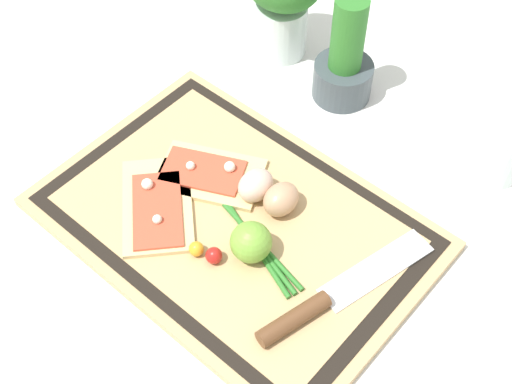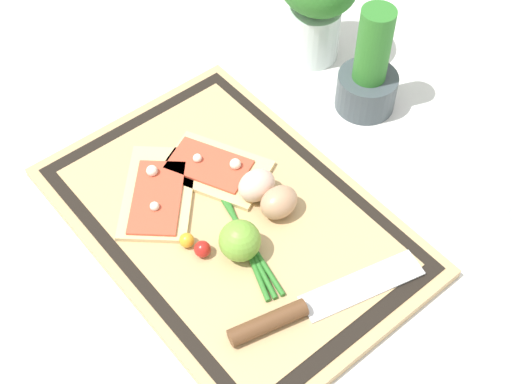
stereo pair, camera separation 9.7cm
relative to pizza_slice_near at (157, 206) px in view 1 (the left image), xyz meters
The scene contains 13 objects.
ground_plane 0.11m from the pizza_slice_near, 31.23° to the left, with size 6.00×6.00×0.00m, color silver.
cutting_board 0.11m from the pizza_slice_near, 31.23° to the left, with size 0.51×0.35×0.02m.
pizza_slice_near is the anchor object (origin of this frame).
pizza_slice_far 0.09m from the pizza_slice_near, 80.74° to the left, with size 0.17×0.15×0.02m.
knife 0.26m from the pizza_slice_near, ahead, with size 0.09×0.26×0.02m.
egg_brown 0.17m from the pizza_slice_near, 40.61° to the left, with size 0.04×0.05×0.04m, color tan.
egg_pink 0.14m from the pizza_slice_near, 50.69° to the left, with size 0.04×0.05×0.04m, color beige.
lime 0.15m from the pizza_slice_near, 10.86° to the left, with size 0.05×0.05×0.05m, color #70A838.
cherry_tomato_red 0.12m from the pizza_slice_near, ahead, with size 0.02×0.02×0.02m, color red.
cherry_tomato_yellow 0.09m from the pizza_slice_near, 10.78° to the right, with size 0.02×0.02×0.02m, color gold.
scallion_bunch 0.11m from the pizza_slice_near, 28.14° to the left, with size 0.27×0.10×0.01m.
herb_pot 0.36m from the pizza_slice_near, 82.96° to the left, with size 0.09×0.09×0.18m.
sauce_jar 0.48m from the pizza_slice_near, 51.91° to the left, with size 0.09×0.09×0.09m.
Camera 1 is at (0.40, -0.41, 0.79)m, focal length 50.00 mm.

